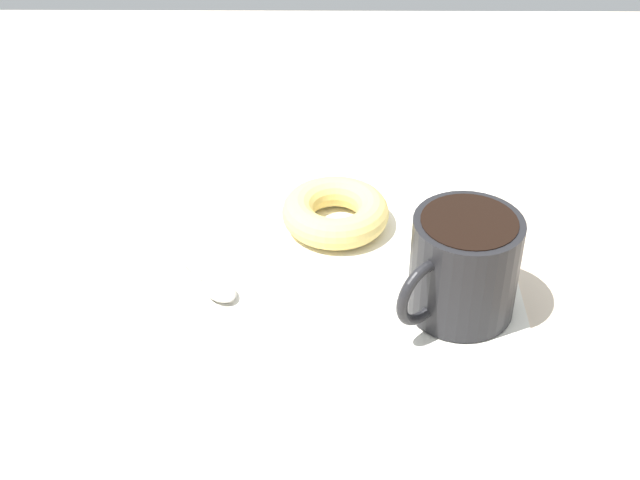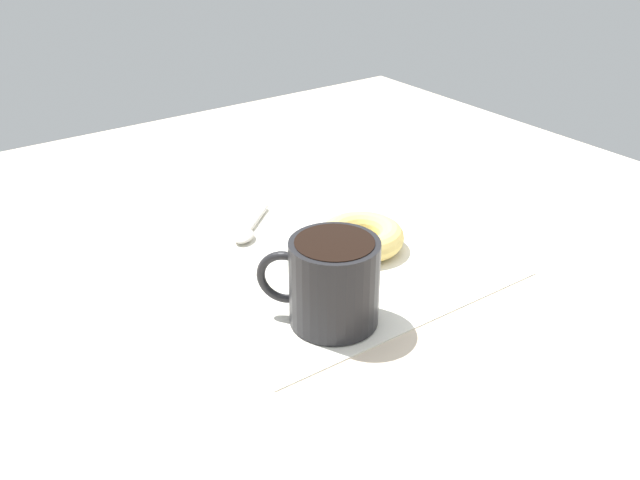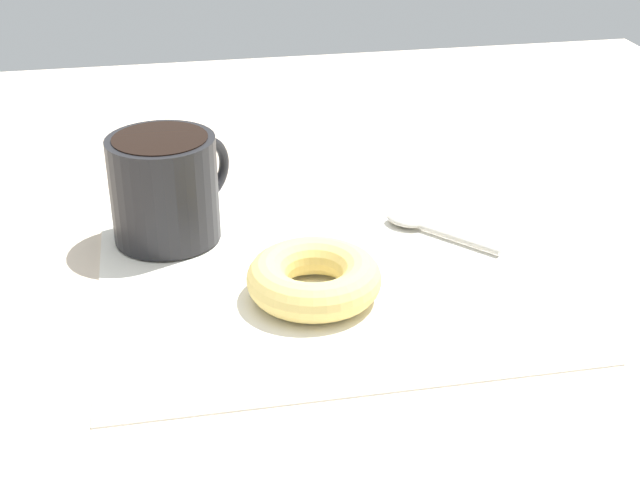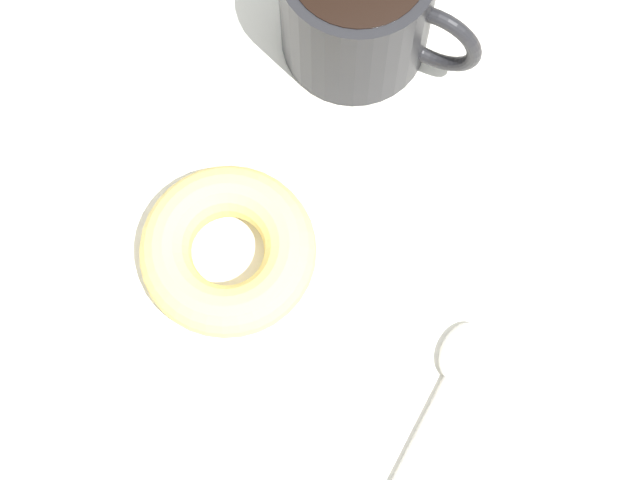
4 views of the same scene
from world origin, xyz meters
TOP-DOWN VIEW (x-y plane):
  - ground_plane at (0.00, 0.00)cm, footprint 120.00×120.00cm
  - napkin at (-0.93, 0.88)cm, footprint 35.44×35.44cm
  - coffee_cup at (10.93, -6.14)cm, footprint 10.69×10.33cm
  - donut at (0.52, 6.03)cm, footprint 10.27×10.27cm
  - spoon at (-10.47, -3.48)cm, footprint 8.42×9.45cm

SIDE VIEW (x-z plane):
  - ground_plane at x=0.00cm, z-range -2.00..0.00cm
  - napkin at x=-0.93cm, z-range 0.00..0.30cm
  - spoon at x=-10.47cm, z-range 0.26..1.16cm
  - donut at x=0.52cm, z-range 0.30..3.34cm
  - coffee_cup at x=10.93cm, z-range 0.45..9.54cm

